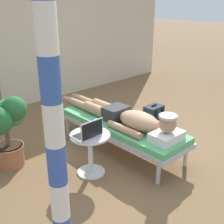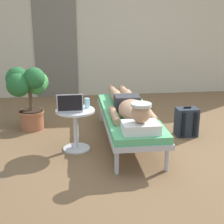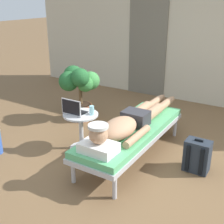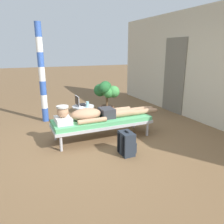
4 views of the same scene
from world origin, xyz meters
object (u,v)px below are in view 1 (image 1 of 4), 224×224
porch_post (54,124)px  lounge_chair (121,126)px  backpack (153,118)px  side_table (90,147)px  drink_glass (97,124)px  potted_plant (4,122)px  person_reclining (126,117)px  laptop (89,133)px

porch_post → lounge_chair: bearing=29.5°
lounge_chair → backpack: size_ratio=4.67×
backpack → porch_post: porch_post is taller
side_table → porch_post: porch_post is taller
drink_glass → backpack: size_ratio=0.30×
lounge_chair → potted_plant: potted_plant is taller
lounge_chair → potted_plant: (-1.35, 0.66, 0.26)m
person_reclining → drink_glass: 0.55m
lounge_chair → laptop: 0.82m
potted_plant → porch_post: size_ratio=0.40×
side_table → drink_glass: size_ratio=4.11×
person_reclining → potted_plant: size_ratio=2.31×
backpack → drink_glass: bearing=-170.4°
backpack → laptop: bearing=-168.0°
person_reclining → side_table: size_ratio=4.15×
laptop → porch_post: 1.23m
side_table → potted_plant: (-0.66, 0.84, 0.25)m
side_table → potted_plant: bearing=128.2°
drink_glass → potted_plant: 1.13m
laptop → backpack: bearing=12.0°
laptop → potted_plant: (-0.60, 0.89, 0.03)m
laptop → backpack: laptop is taller
lounge_chair → backpack: (0.85, 0.11, -0.15)m
side_table → potted_plant: size_ratio=0.56×
lounge_chair → drink_glass: (-0.54, -0.13, 0.24)m
person_reclining → drink_glass: (-0.54, -0.03, 0.07)m
potted_plant → lounge_chair: bearing=-25.9°
side_table → drink_glass: drink_glass is taller
side_table → backpack: (1.54, 0.29, -0.16)m
porch_post → laptop: bearing=38.5°
person_reclining → backpack: size_ratio=5.12×
lounge_chair → laptop: size_ratio=6.38×
porch_post → side_table: bearing=38.6°
drink_glass → lounge_chair: bearing=13.1°
lounge_chair → person_reclining: 0.20m
side_table → laptop: laptop is taller
side_table → drink_glass: 0.28m
potted_plant → laptop: bearing=-56.1°
lounge_chair → laptop: (-0.75, -0.23, 0.24)m
backpack → lounge_chair: bearing=-172.8°
person_reclining → potted_plant: bearing=150.7°
laptop → drink_glass: size_ratio=2.44×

